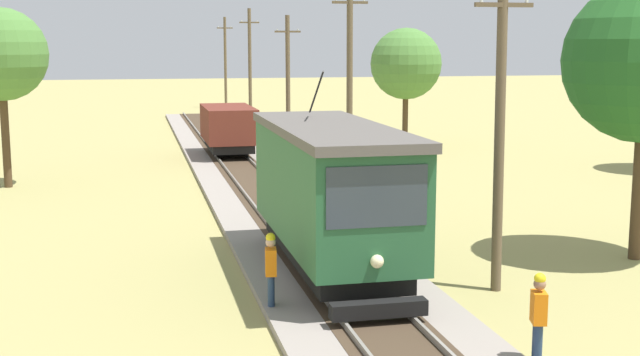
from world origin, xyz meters
The scene contains 12 objects.
red_tram centered at (0.00, 12.51, 2.19)m, with size 2.60×8.54×4.79m.
freight_car centered at (0.00, 34.65, 1.56)m, with size 2.40×5.20×2.31m.
utility_pole_near_tram centered at (3.56, 10.62, 3.87)m, with size 1.40×0.40×7.55m.
utility_pole_mid centered at (3.56, 24.26, 4.25)m, with size 1.40×0.31×8.31m.
utility_pole_far centered at (3.56, 37.32, 3.72)m, with size 1.40×0.35×7.25m.
utility_pole_distant centered at (3.56, 52.01, 4.18)m, with size 1.40×0.27×8.17m.
utility_pole_horizon centered at (3.56, 67.68, 4.11)m, with size 1.40×0.40×8.02m.
gravel_pile centered at (4.69, 33.20, 0.44)m, with size 3.10×3.10×0.89m, color gray.
track_worker centered at (2.23, 5.88, 0.98)m, with size 0.33×0.43×1.78m.
second_worker centered at (-1.91, 10.03, 0.98)m, with size 0.29×0.41×1.78m.
tree_right_near centered at (10.46, 38.01, 4.60)m, with size 4.01×4.01×6.62m.
tree_right_far centered at (-9.70, 28.16, 5.31)m, with size 3.70×3.70×7.19m.
Camera 1 is at (-4.72, -7.21, 5.81)m, focal length 46.94 mm.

